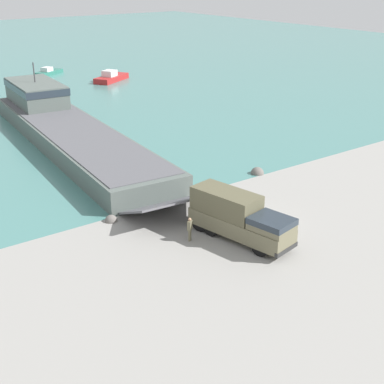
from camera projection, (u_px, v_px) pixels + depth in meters
name	position (u px, v px, depth m)	size (l,w,h in m)	color
ground_plane	(252.00, 224.00, 40.32)	(240.00, 240.00, 0.00)	gray
landing_craft	(63.00, 124.00, 59.83)	(10.46, 42.39, 7.18)	#56605B
military_truck	(239.00, 217.00, 37.50)	(3.85, 8.27, 3.29)	#6B664C
soldier_on_ramp	(190.00, 227.00, 37.41)	(0.50, 0.44, 1.78)	#6B664C
moored_boat_a	(111.00, 77.00, 91.46)	(7.65, 6.13, 1.90)	#B22323
moored_boat_b	(48.00, 72.00, 97.31)	(6.10, 4.83, 1.37)	#2D7060
shoreline_rock_a	(257.00, 174.00, 50.19)	(1.26, 1.26, 1.26)	#66605B
shoreline_rock_b	(111.00, 221.00, 40.73)	(0.99, 0.99, 0.99)	#66605B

